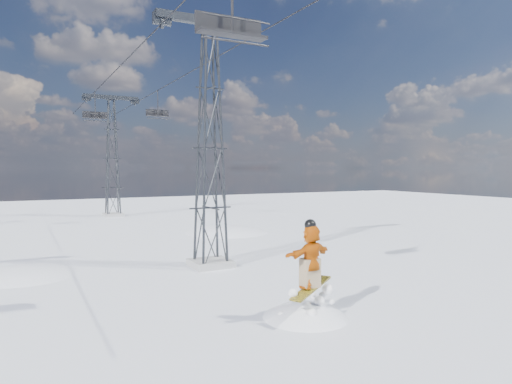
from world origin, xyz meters
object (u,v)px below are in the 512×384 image
lift_tower_far (112,159)px  lift_chair_near (231,27)px  snowboarder_jump (305,368)px  lift_tower_near (210,149)px

lift_tower_far → lift_chair_near: (-2.20, -32.26, 3.26)m
snowboarder_jump → lift_tower_near: bearing=89.1°
lift_tower_near → lift_tower_far: same height
lift_tower_far → lift_tower_near: bearing=-90.0°
lift_tower_far → snowboarder_jump: 33.90m
lift_tower_far → lift_chair_near: 32.50m
snowboarder_jump → lift_chair_near: 10.57m
lift_chair_near → snowboarder_jump: bearing=-23.4°
lift_tower_far → lift_chair_near: size_ratio=4.31×
lift_tower_far → snowboarder_jump: lift_tower_far is taller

